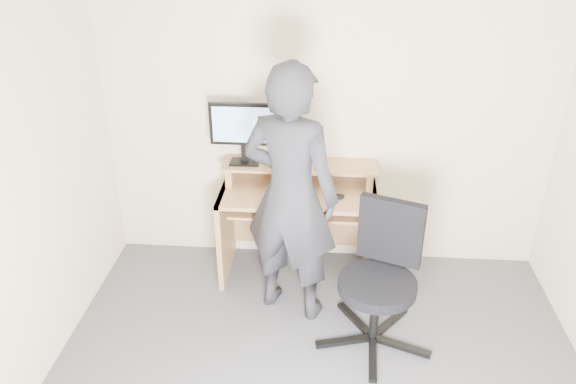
# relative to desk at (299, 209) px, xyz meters

# --- Properties ---
(back_wall) EXTENTS (3.50, 0.02, 2.50)m
(back_wall) POSITION_rel_desk_xyz_m (0.20, 0.22, 0.70)
(back_wall) COLOR beige
(back_wall) RESTS_ON ground
(desk) EXTENTS (1.20, 0.60, 0.91)m
(desk) POSITION_rel_desk_xyz_m (0.00, 0.00, 0.00)
(desk) COLOR tan
(desk) RESTS_ON ground
(monitor) EXTENTS (0.51, 0.14, 0.49)m
(monitor) POSITION_rel_desk_xyz_m (-0.43, 0.05, 0.65)
(monitor) COLOR black
(monitor) RESTS_ON desk
(external_drive) EXTENTS (0.08, 0.13, 0.20)m
(external_drive) POSITION_rel_desk_xyz_m (-0.17, 0.11, 0.46)
(external_drive) COLOR black
(external_drive) RESTS_ON desk
(travel_mug) EXTENTS (0.09, 0.09, 0.18)m
(travel_mug) POSITION_rel_desk_xyz_m (0.01, 0.09, 0.45)
(travel_mug) COLOR #B9BABE
(travel_mug) RESTS_ON desk
(smartphone) EXTENTS (0.09, 0.14, 0.01)m
(smartphone) POSITION_rel_desk_xyz_m (0.16, 0.03, 0.37)
(smartphone) COLOR black
(smartphone) RESTS_ON desk
(charger) EXTENTS (0.05, 0.05, 0.03)m
(charger) POSITION_rel_desk_xyz_m (-0.13, 0.01, 0.38)
(charger) COLOR black
(charger) RESTS_ON desk
(headphones) EXTENTS (0.17, 0.16, 0.06)m
(headphones) POSITION_rel_desk_xyz_m (-0.23, 0.12, 0.37)
(headphones) COLOR silver
(headphones) RESTS_ON desk
(keyboard) EXTENTS (0.49, 0.28, 0.03)m
(keyboard) POSITION_rel_desk_xyz_m (-0.01, -0.17, 0.12)
(keyboard) COLOR black
(keyboard) RESTS_ON desk
(mouse) EXTENTS (0.11, 0.09, 0.04)m
(mouse) POSITION_rel_desk_xyz_m (0.30, -0.18, 0.22)
(mouse) COLOR black
(mouse) RESTS_ON desk
(office_chair) EXTENTS (0.79, 0.76, 0.99)m
(office_chair) POSITION_rel_desk_xyz_m (0.60, -0.80, -0.01)
(office_chair) COLOR black
(office_chair) RESTS_ON ground
(person) EXTENTS (0.80, 0.65, 1.88)m
(person) POSITION_rel_desk_xyz_m (-0.03, -0.51, 0.39)
(person) COLOR black
(person) RESTS_ON ground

